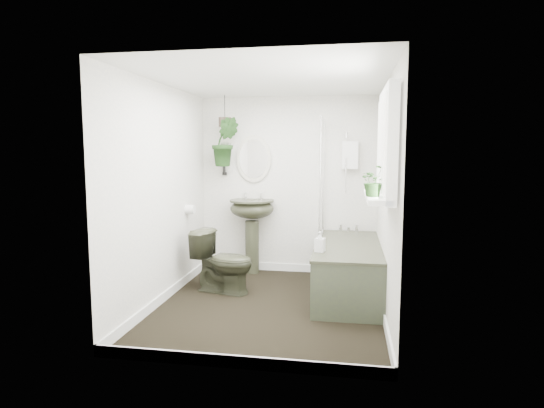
# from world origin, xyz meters

# --- Properties ---
(floor) EXTENTS (2.30, 2.80, 0.02)m
(floor) POSITION_xyz_m (0.00, 0.00, -0.01)
(floor) COLOR black
(floor) RESTS_ON ground
(ceiling) EXTENTS (2.30, 2.80, 0.02)m
(ceiling) POSITION_xyz_m (0.00, 0.00, 2.31)
(ceiling) COLOR white
(ceiling) RESTS_ON ground
(wall_back) EXTENTS (2.30, 0.02, 2.30)m
(wall_back) POSITION_xyz_m (0.00, 1.41, 1.15)
(wall_back) COLOR white
(wall_back) RESTS_ON ground
(wall_front) EXTENTS (2.30, 0.02, 2.30)m
(wall_front) POSITION_xyz_m (0.00, -1.41, 1.15)
(wall_front) COLOR white
(wall_front) RESTS_ON ground
(wall_left) EXTENTS (0.02, 2.80, 2.30)m
(wall_left) POSITION_xyz_m (-1.16, 0.00, 1.15)
(wall_left) COLOR white
(wall_left) RESTS_ON ground
(wall_right) EXTENTS (0.02, 2.80, 2.30)m
(wall_right) POSITION_xyz_m (1.16, 0.00, 1.15)
(wall_right) COLOR white
(wall_right) RESTS_ON ground
(skirting) EXTENTS (2.30, 2.80, 0.10)m
(skirting) POSITION_xyz_m (0.00, 0.00, 0.05)
(skirting) COLOR white
(skirting) RESTS_ON floor
(bathtub) EXTENTS (0.72, 1.72, 0.58)m
(bathtub) POSITION_xyz_m (0.80, 0.50, 0.29)
(bathtub) COLOR #303222
(bathtub) RESTS_ON floor
(bath_screen) EXTENTS (0.04, 0.72, 1.40)m
(bath_screen) POSITION_xyz_m (0.47, 0.99, 1.28)
(bath_screen) COLOR silver
(bath_screen) RESTS_ON bathtub
(shower_box) EXTENTS (0.20, 0.10, 0.35)m
(shower_box) POSITION_xyz_m (0.80, 1.34, 1.55)
(shower_box) COLOR white
(shower_box) RESTS_ON wall_back
(oval_mirror) EXTENTS (0.46, 0.03, 0.62)m
(oval_mirror) POSITION_xyz_m (-0.45, 1.37, 1.50)
(oval_mirror) COLOR beige
(oval_mirror) RESTS_ON wall_back
(wall_sconce) EXTENTS (0.04, 0.04, 0.22)m
(wall_sconce) POSITION_xyz_m (-0.85, 1.36, 1.40)
(wall_sconce) COLOR black
(wall_sconce) RESTS_ON wall_back
(toilet_roll_holder) EXTENTS (0.11, 0.11, 0.11)m
(toilet_roll_holder) POSITION_xyz_m (-1.10, 0.70, 0.90)
(toilet_roll_holder) COLOR white
(toilet_roll_holder) RESTS_ON wall_left
(window_recess) EXTENTS (0.08, 1.00, 0.90)m
(window_recess) POSITION_xyz_m (1.09, -0.70, 1.65)
(window_recess) COLOR white
(window_recess) RESTS_ON wall_right
(window_sill) EXTENTS (0.18, 1.00, 0.04)m
(window_sill) POSITION_xyz_m (1.02, -0.70, 1.23)
(window_sill) COLOR white
(window_sill) RESTS_ON wall_right
(window_blinds) EXTENTS (0.01, 0.86, 0.76)m
(window_blinds) POSITION_xyz_m (1.04, -0.70, 1.65)
(window_blinds) COLOR white
(window_blinds) RESTS_ON wall_right
(toilet) EXTENTS (0.76, 0.54, 0.70)m
(toilet) POSITION_xyz_m (-0.60, 0.39, 0.35)
(toilet) COLOR #303222
(toilet) RESTS_ON floor
(pedestal_sink) EXTENTS (0.60, 0.52, 0.98)m
(pedestal_sink) POSITION_xyz_m (-0.45, 1.24, 0.49)
(pedestal_sink) COLOR #303222
(pedestal_sink) RESTS_ON floor
(sill_plant) EXTENTS (0.27, 0.26, 0.24)m
(sill_plant) POSITION_xyz_m (0.98, -0.90, 1.37)
(sill_plant) COLOR black
(sill_plant) RESTS_ON window_sill
(hanging_plant) EXTENTS (0.39, 0.34, 0.62)m
(hanging_plant) POSITION_xyz_m (-0.77, 1.15, 1.72)
(hanging_plant) COLOR black
(hanging_plant) RESTS_ON ceiling
(soap_bottle) EXTENTS (0.11, 0.11, 0.21)m
(soap_bottle) POSITION_xyz_m (0.51, 0.06, 0.68)
(soap_bottle) COLOR black
(soap_bottle) RESTS_ON bathtub
(hanging_pot) EXTENTS (0.16, 0.16, 0.12)m
(hanging_pot) POSITION_xyz_m (-0.77, 1.15, 1.96)
(hanging_pot) COLOR #3F332A
(hanging_pot) RESTS_ON ceiling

